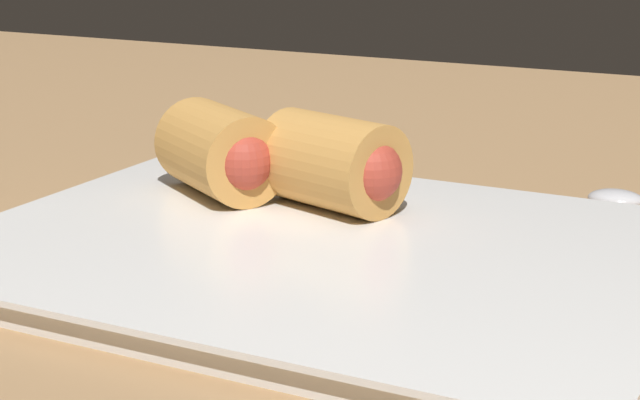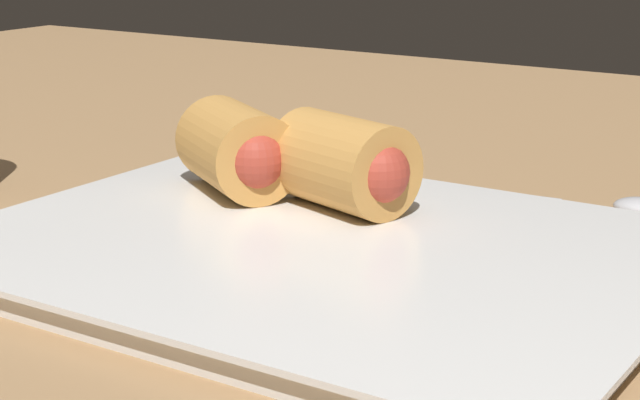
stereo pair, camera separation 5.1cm
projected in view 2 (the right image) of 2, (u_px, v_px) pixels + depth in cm
name	position (u px, v px, depth cm)	size (l,w,h in cm)	color
table_surface	(283.00, 294.00, 51.70)	(180.00, 140.00, 2.00)	#A87F54
serving_plate	(320.00, 254.00, 52.05)	(34.36, 26.64, 1.50)	white
roll_front_left	(349.00, 164.00, 56.19)	(8.32, 6.86, 4.99)	#D19347
roll_front_right	(240.00, 151.00, 59.27)	(8.57, 7.95, 4.99)	#D19347
spoon	(603.00, 204.00, 61.61)	(16.43, 3.18, 1.11)	silver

